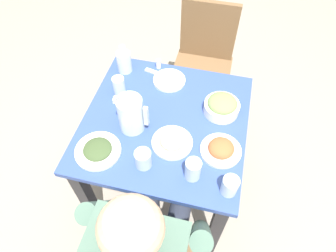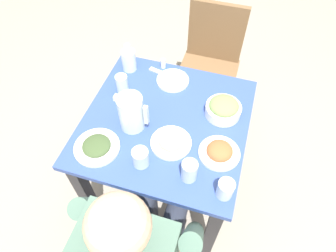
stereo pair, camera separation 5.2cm
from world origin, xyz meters
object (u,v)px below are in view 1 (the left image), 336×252
water_glass_near_left (143,159)px  salad_bowl (222,106)px  water_pitcher (131,114)px  salt_shaker (159,64)px  water_glass_center (230,186)px  plate_yoghurt (169,79)px  dining_table (165,135)px  plate_rice_curry (221,149)px  plate_beans (172,141)px  diner_near (148,242)px  chair_far (204,59)px  water_glass_by_pitcher (193,170)px  water_glass_far_left (119,86)px  oil_carafe (124,62)px  plate_dolmas (98,150)px

water_glass_near_left → salad_bowl: bearing=53.1°
water_pitcher → salt_shaker: (0.01, 0.44, -0.07)m
salad_bowl → water_glass_center: (0.09, -0.43, 0.00)m
water_pitcher → plate_yoghurt: bearing=74.1°
dining_table → water_pitcher: water_pitcher is taller
plate_rice_curry → water_glass_near_left: bearing=-155.2°
dining_table → water_pitcher: size_ratio=4.25×
dining_table → plate_beans: (0.07, -0.13, 0.15)m
dining_table → salad_bowl: salad_bowl is taller
diner_near → chair_far: bearing=89.3°
water_glass_by_pitcher → salt_shaker: size_ratio=1.98×
water_glass_far_left → salt_shaker: (0.15, 0.24, -0.02)m
plate_beans → salad_bowl: bearing=52.1°
plate_beans → water_glass_center: 0.34m
salad_bowl → oil_carafe: size_ratio=1.08×
plate_beans → water_glass_center: size_ratio=2.12×
water_glass_center → diner_near: bearing=-136.9°
salad_bowl → plate_beans: size_ratio=0.92×
plate_yoghurt → water_glass_by_pitcher: 0.59m
dining_table → water_glass_near_left: water_glass_near_left is taller
dining_table → water_glass_near_left: size_ratio=8.82×
plate_rice_curry → oil_carafe: (-0.60, 0.42, 0.04)m
chair_far → water_glass_near_left: (-0.12, -1.04, 0.27)m
salad_bowl → plate_yoghurt: 0.34m
diner_near → water_pitcher: diner_near is taller
water_glass_by_pitcher → water_glass_near_left: size_ratio=1.17×
salad_bowl → water_glass_far_left: (-0.54, 0.00, 0.01)m
dining_table → water_glass_center: 0.50m
plate_dolmas → water_glass_center: 0.61m
water_glass_center → water_glass_far_left: (-0.63, 0.43, 0.01)m
water_glass_by_pitcher → water_glass_near_left: (-0.22, 0.00, -0.01)m
water_pitcher → plate_yoghurt: size_ratio=1.07×
oil_carafe → water_glass_far_left: bearing=-80.2°
chair_far → diner_near: bearing=-90.7°
plate_dolmas → water_glass_center: water_glass_center is taller
water_glass_center → water_glass_far_left: water_glass_far_left is taller
water_glass_near_left → water_pitcher: bearing=120.6°
plate_dolmas → water_glass_center: bearing=-4.9°
water_pitcher → plate_beans: bearing=-13.6°
chair_far → plate_dolmas: chair_far is taller
salad_bowl → plate_dolmas: 0.64m
dining_table → chair_far: chair_far is taller
water_glass_near_left → salt_shaker: size_ratio=1.69×
plate_yoghurt → dining_table: bearing=-80.9°
plate_rice_curry → plate_dolmas: bearing=-166.1°
diner_near → water_glass_center: diner_near is taller
chair_far → water_glass_near_left: size_ratio=9.37×
water_glass_by_pitcher → water_glass_far_left: (-0.47, 0.39, -0.00)m
chair_far → water_glass_far_left: chair_far is taller
chair_far → water_pitcher: water_pitcher is taller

